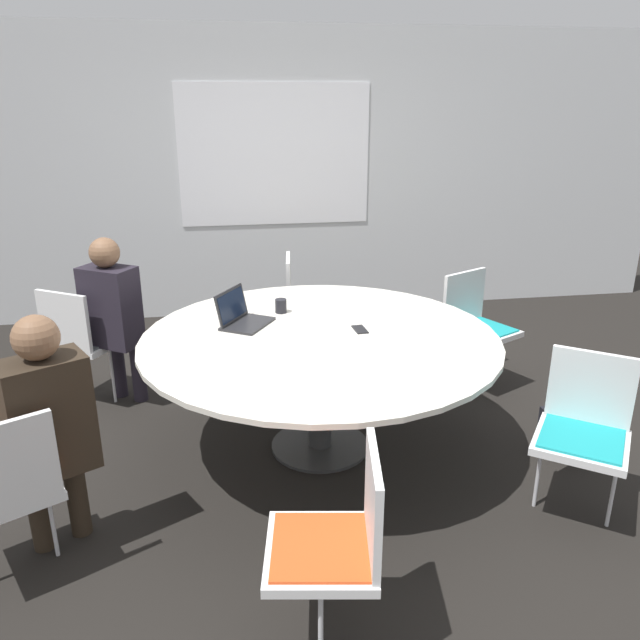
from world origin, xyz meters
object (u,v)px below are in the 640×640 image
coffee_cup (281,306)px  chair_3 (584,424)px  chair_2 (338,536)px  handbag (571,430)px  person_0 (113,310)px  person_1 (49,420)px  chair_4 (475,320)px  chair_1 (3,485)px  laptop (241,316)px  cell_phone (360,329)px  chair_0 (80,335)px  chair_5 (304,298)px

coffee_cup → chair_3: bearing=-42.4°
chair_2 → handbag: (1.68, 1.18, -0.37)m
person_0 → person_1: (-0.05, -1.55, 0.00)m
chair_4 → coffee_cup: size_ratio=9.50×
chair_2 → person_0: 2.57m
chair_4 → chair_1: bearing=3.4°
laptop → cell_phone: (0.70, -0.22, -0.05)m
chair_4 → chair_0: bearing=-30.0°
chair_0 → chair_5: same height
chair_0 → person_1: person_1 is taller
chair_5 → person_1: size_ratio=0.71×
chair_0 → handbag: 3.30m
chair_5 → laptop: size_ratio=2.13×
person_0 → coffee_cup: (1.12, -0.36, 0.09)m
chair_3 → coffee_cup: size_ratio=9.50×
chair_1 → handbag: size_ratio=2.38×
chair_0 → chair_1: size_ratio=1.00×
chair_5 → chair_4: bearing=64.5°
chair_2 → coffee_cup: chair_2 is taller
chair_0 → coffee_cup: (1.36, -0.42, 0.28)m
chair_1 → chair_5: (1.63, 2.39, 0.00)m
person_0 → chair_5: bearing=56.7°
chair_4 → chair_2: bearing=29.6°
chair_4 → person_1: 3.03m
cell_phone → handbag: cell_phone is taller
chair_1 → person_1: person_1 is taller
chair_2 → chair_4: 2.64m
chair_4 → laptop: (-1.74, -0.45, 0.29)m
chair_0 → chair_2: bearing=-27.8°
chair_5 → chair_3: bearing=32.6°
laptop → handbag: laptop is taller
chair_4 → cell_phone: bearing=6.0°
coffee_cup → person_1: bearing=-134.6°
chair_5 → handbag: (1.41, -1.77, -0.37)m
chair_5 → person_0: 1.56m
chair_4 → handbag: size_ratio=2.38×
chair_3 → handbag: bearing=-81.5°
chair_1 → chair_5: size_ratio=1.00×
laptop → cell_phone: laptop is taller
chair_3 → chair_5: same height
chair_3 → chair_2: bearing=61.4°
chair_5 → chair_0: bearing=-63.4°
laptop → chair_4: bearing=-43.6°
cell_phone → handbag: bearing=-15.4°
chair_0 → cell_phone: chair_0 is taller
chair_0 → laptop: (1.10, -0.60, 0.29)m
chair_2 → cell_phone: bearing=-6.3°
chair_5 → coffee_cup: size_ratio=9.50×
chair_0 → cell_phone: (1.80, -0.82, 0.24)m
chair_1 → handbag: 3.13m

